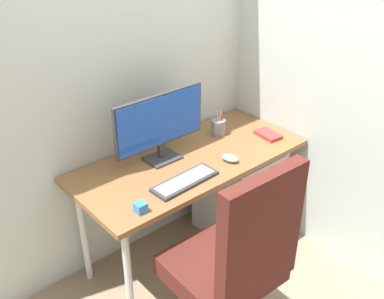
% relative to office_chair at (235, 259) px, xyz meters
% --- Properties ---
extents(ground_plane, '(8.00, 8.00, 0.00)m').
position_rel_office_chair_xyz_m(ground_plane, '(0.29, 0.67, -0.58)').
color(ground_plane, gray).
extents(wall_back, '(3.08, 0.04, 2.80)m').
position_rel_office_chair_xyz_m(wall_back, '(0.29, 1.03, 0.82)').
color(wall_back, '#B7C1BC').
rests_on(wall_back, ground_plane).
extents(wall_side_right, '(0.04, 2.28, 2.80)m').
position_rel_office_chair_xyz_m(wall_side_right, '(1.04, 0.44, 0.82)').
color(wall_side_right, '#B7C1BC').
rests_on(wall_side_right, ground_plane).
extents(desk, '(1.44, 0.65, 0.74)m').
position_rel_office_chair_xyz_m(desk, '(0.29, 0.67, 0.09)').
color(desk, brown).
rests_on(desk, ground_plane).
extents(office_chair, '(0.56, 0.57, 1.13)m').
position_rel_office_chair_xyz_m(office_chair, '(0.00, 0.00, 0.00)').
color(office_chair, black).
rests_on(office_chair, ground_plane).
extents(filing_cabinet, '(0.44, 0.47, 0.63)m').
position_rel_office_chair_xyz_m(filing_cabinet, '(0.72, 0.66, -0.27)').
color(filing_cabinet, '#B2B5BA').
rests_on(filing_cabinet, ground_plane).
extents(monitor, '(0.61, 0.16, 0.41)m').
position_rel_office_chair_xyz_m(monitor, '(0.16, 0.78, 0.39)').
color(monitor, '#333338').
rests_on(monitor, desk).
extents(keyboard, '(0.40, 0.15, 0.02)m').
position_rel_office_chair_xyz_m(keyboard, '(0.09, 0.49, 0.17)').
color(keyboard, '#333338').
rests_on(keyboard, desk).
extents(mouse, '(0.09, 0.12, 0.04)m').
position_rel_office_chair_xyz_m(mouse, '(0.44, 0.49, 0.18)').
color(mouse, '#9EA0A5').
rests_on(mouse, desk).
extents(pen_holder, '(0.09, 0.09, 0.17)m').
position_rel_office_chair_xyz_m(pen_holder, '(0.63, 0.79, 0.21)').
color(pen_holder, slate).
rests_on(pen_holder, desk).
extents(notebook, '(0.12, 0.18, 0.02)m').
position_rel_office_chair_xyz_m(notebook, '(0.86, 0.55, 0.17)').
color(notebook, '#B23333').
rests_on(notebook, desk).
extents(desk_clamp_accessory, '(0.05, 0.05, 0.05)m').
position_rel_office_chair_xyz_m(desk_clamp_accessory, '(-0.24, 0.43, 0.18)').
color(desk_clamp_accessory, '#337FD8').
rests_on(desk_clamp_accessory, desk).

